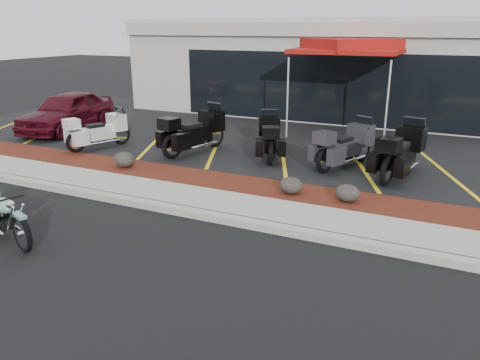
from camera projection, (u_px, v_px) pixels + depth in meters
The scene contains 18 objects.
ground at pixel (179, 235), 8.67m from camera, with size 90.00×90.00×0.00m, color black.
curb at pixel (202, 214), 9.42m from camera, with size 24.00×0.25×0.15m, color gray.
sidewalk at pixel (218, 203), 10.03m from camera, with size 24.00×1.20×0.15m, color gray.
mulch_bed at pixel (242, 187), 11.06m from camera, with size 24.00×1.20×0.16m, color #37100C.
upper_lot at pixel (310, 140), 15.70m from camera, with size 26.00×9.60×0.15m, color black.
dealership_building at pixel (354, 67), 20.50m from camera, with size 18.00×8.16×4.00m.
boulder_left at pixel (124, 160), 12.27m from camera, with size 0.57×0.47×0.40m, color black.
boulder_mid at pixel (291, 185), 10.32m from camera, with size 0.52×0.44×0.37m, color black.
boulder_right at pixel (347, 193), 9.85m from camera, with size 0.52×0.43×0.37m, color black.
hero_cruiser at pixel (21, 228), 7.86m from camera, with size 2.58×0.65×0.91m, color #67A092, non-canonical shape.
touring_white at pixel (120, 126), 14.57m from camera, with size 2.04×0.78×1.19m, color silver, non-canonical shape.
touring_black_front at pixel (215, 125), 14.16m from camera, with size 2.38×0.91×1.39m, color black, non-canonical shape.
touring_black_mid at pixel (269, 130), 13.83m from camera, with size 2.15×0.82×1.25m, color black, non-canonical shape.
touring_grey at pixel (363, 139), 12.67m from camera, with size 2.18×0.83×1.27m, color #323237, non-canonical shape.
touring_black_rear at pixel (412, 143), 11.99m from camera, with size 2.35×0.90×1.36m, color black, non-canonical shape.
parked_car at pixel (67, 111), 16.50m from camera, with size 1.63×4.06×1.38m, color #410915.
traffic_cone at pixel (269, 128), 15.94m from camera, with size 0.32×0.32×0.49m, color #D25507.
popup_canopy at pixel (350, 47), 15.59m from camera, with size 4.07×4.07×3.17m.
Camera 1 is at (4.40, -6.69, 3.67)m, focal length 35.00 mm.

